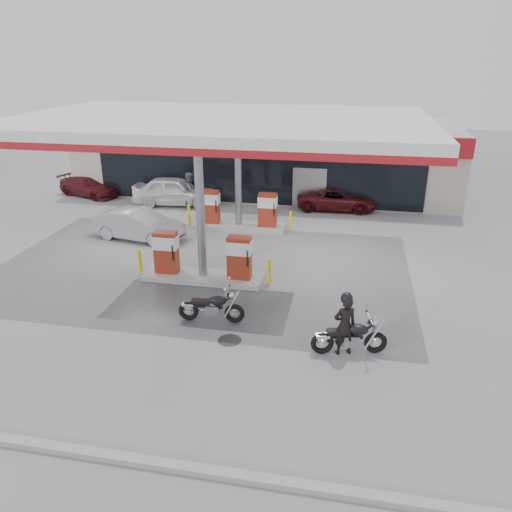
{
  "coord_description": "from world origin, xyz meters",
  "views": [
    {
      "loc": [
        5.21,
        -14.31,
        7.91
      ],
      "look_at": [
        2.07,
        1.74,
        1.2
      ],
      "focal_mm": 35.0,
      "sensor_mm": 36.0,
      "label": 1
    }
  ],
  "objects_px": {
    "main_motorcycle": "(351,338)",
    "biker_main": "(345,325)",
    "parked_motorcycle": "(212,308)",
    "pump_island_near": "(203,262)",
    "hatchback_silver": "(138,225)",
    "parked_car_right": "(337,199)",
    "sedan_white": "(175,191)",
    "attendant": "(190,190)",
    "parked_car_left": "(89,186)",
    "pump_island_far": "(239,214)"
  },
  "relations": [
    {
      "from": "main_motorcycle",
      "to": "biker_main",
      "type": "relative_size",
      "value": 1.2
    },
    {
      "from": "biker_main",
      "to": "parked_motorcycle",
      "type": "xyz_separation_m",
      "value": [
        -4.1,
        1.04,
        -0.41
      ]
    },
    {
      "from": "pump_island_near",
      "to": "hatchback_silver",
      "type": "xyz_separation_m",
      "value": [
        -4.1,
        3.6,
        -0.02
      ]
    },
    {
      "from": "biker_main",
      "to": "parked_car_right",
      "type": "distance_m",
      "value": 14.06
    },
    {
      "from": "sedan_white",
      "to": "hatchback_silver",
      "type": "xyz_separation_m",
      "value": [
        0.26,
        -5.6,
        -0.09
      ]
    },
    {
      "from": "pump_island_near",
      "to": "biker_main",
      "type": "distance_m",
      "value": 6.67
    },
    {
      "from": "pump_island_near",
      "to": "hatchback_silver",
      "type": "distance_m",
      "value": 5.46
    },
    {
      "from": "pump_island_near",
      "to": "attendant",
      "type": "distance_m",
      "value": 9.42
    },
    {
      "from": "biker_main",
      "to": "sedan_white",
      "type": "bearing_deg",
      "value": -76.98
    },
    {
      "from": "hatchback_silver",
      "to": "biker_main",
      "type": "bearing_deg",
      "value": -119.13
    },
    {
      "from": "parked_motorcycle",
      "to": "hatchback_silver",
      "type": "bearing_deg",
      "value": 123.76
    },
    {
      "from": "sedan_white",
      "to": "attendant",
      "type": "distance_m",
      "value": 1.1
    },
    {
      "from": "pump_island_near",
      "to": "hatchback_silver",
      "type": "relative_size",
      "value": 1.23
    },
    {
      "from": "pump_island_near",
      "to": "parked_car_right",
      "type": "height_order",
      "value": "pump_island_near"
    },
    {
      "from": "pump_island_near",
      "to": "main_motorcycle",
      "type": "xyz_separation_m",
      "value": [
        5.5,
        -3.99,
        -0.22
      ]
    },
    {
      "from": "hatchback_silver",
      "to": "parked_car_left",
      "type": "relative_size",
      "value": 1.07
    },
    {
      "from": "biker_main",
      "to": "parked_motorcycle",
      "type": "bearing_deg",
      "value": -37.37
    },
    {
      "from": "parked_motorcycle",
      "to": "attendant",
      "type": "xyz_separation_m",
      "value": [
        -4.56,
        11.79,
        0.49
      ]
    },
    {
      "from": "pump_island_near",
      "to": "sedan_white",
      "type": "xyz_separation_m",
      "value": [
        -4.36,
        9.2,
        0.07
      ]
    },
    {
      "from": "main_motorcycle",
      "to": "sedan_white",
      "type": "distance_m",
      "value": 16.46
    },
    {
      "from": "pump_island_near",
      "to": "parked_motorcycle",
      "type": "relative_size",
      "value": 2.43
    },
    {
      "from": "attendant",
      "to": "parked_car_right",
      "type": "relative_size",
      "value": 0.46
    },
    {
      "from": "main_motorcycle",
      "to": "hatchback_silver",
      "type": "bearing_deg",
      "value": 129.0
    },
    {
      "from": "main_motorcycle",
      "to": "parked_car_left",
      "type": "xyz_separation_m",
      "value": [
        -15.5,
        13.99,
        0.07
      ]
    },
    {
      "from": "biker_main",
      "to": "attendant",
      "type": "height_order",
      "value": "attendant"
    },
    {
      "from": "attendant",
      "to": "parked_car_left",
      "type": "bearing_deg",
      "value": 75.93
    },
    {
      "from": "pump_island_near",
      "to": "parked_car_right",
      "type": "bearing_deg",
      "value": 65.77
    },
    {
      "from": "pump_island_far",
      "to": "biker_main",
      "type": "distance_m",
      "value": 11.35
    },
    {
      "from": "biker_main",
      "to": "parked_motorcycle",
      "type": "distance_m",
      "value": 4.25
    },
    {
      "from": "main_motorcycle",
      "to": "hatchback_silver",
      "type": "distance_m",
      "value": 12.24
    },
    {
      "from": "main_motorcycle",
      "to": "attendant",
      "type": "relative_size",
      "value": 1.11
    },
    {
      "from": "biker_main",
      "to": "parked_car_right",
      "type": "xyz_separation_m",
      "value": [
        -0.81,
        14.03,
        -0.31
      ]
    },
    {
      "from": "pump_island_far",
      "to": "parked_car_left",
      "type": "bearing_deg",
      "value": 158.2
    },
    {
      "from": "parked_motorcycle",
      "to": "main_motorcycle",
      "type": "bearing_deg",
      "value": -18.12
    },
    {
      "from": "pump_island_far",
      "to": "biker_main",
      "type": "height_order",
      "value": "biker_main"
    },
    {
      "from": "parked_car_left",
      "to": "parked_car_right",
      "type": "distance_m",
      "value": 14.5
    },
    {
      "from": "biker_main",
      "to": "hatchback_silver",
      "type": "xyz_separation_m",
      "value": [
        -9.41,
        7.63,
        -0.21
      ]
    },
    {
      "from": "pump_island_near",
      "to": "parked_car_right",
      "type": "relative_size",
      "value": 1.21
    },
    {
      "from": "biker_main",
      "to": "parked_motorcycle",
      "type": "height_order",
      "value": "biker_main"
    },
    {
      "from": "attendant",
      "to": "main_motorcycle",
      "type": "bearing_deg",
      "value": -149.16
    },
    {
      "from": "main_motorcycle",
      "to": "biker_main",
      "type": "height_order",
      "value": "biker_main"
    },
    {
      "from": "pump_island_near",
      "to": "main_motorcycle",
      "type": "relative_size",
      "value": 2.39
    },
    {
      "from": "hatchback_silver",
      "to": "sedan_white",
      "type": "bearing_deg",
      "value": 12.54
    },
    {
      "from": "sedan_white",
      "to": "parked_car_right",
      "type": "bearing_deg",
      "value": -91.45
    },
    {
      "from": "pump_island_far",
      "to": "parked_motorcycle",
      "type": "relative_size",
      "value": 2.43
    },
    {
      "from": "pump_island_near",
      "to": "pump_island_far",
      "type": "xyz_separation_m",
      "value": [
        0.0,
        6.0,
        0.0
      ]
    },
    {
      "from": "sedan_white",
      "to": "attendant",
      "type": "bearing_deg",
      "value": -118.27
    },
    {
      "from": "parked_car_right",
      "to": "parked_car_left",
      "type": "bearing_deg",
      "value": 88.43
    },
    {
      "from": "main_motorcycle",
      "to": "biker_main",
      "type": "bearing_deg",
      "value": -178.8
    },
    {
      "from": "main_motorcycle",
      "to": "parked_car_right",
      "type": "bearing_deg",
      "value": 81.4
    }
  ]
}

